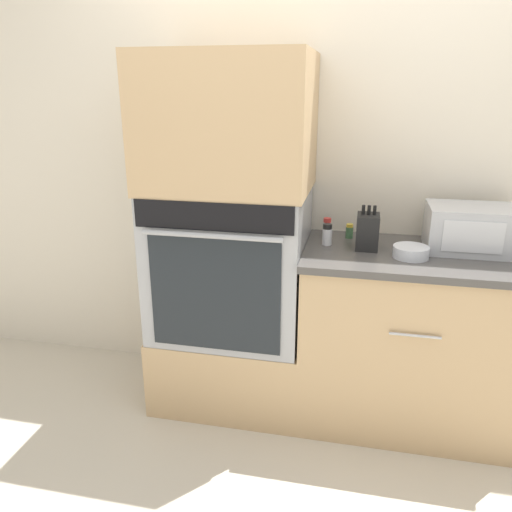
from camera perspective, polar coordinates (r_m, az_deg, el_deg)
name	(u,v)px	position (r m, az deg, el deg)	size (l,w,h in m)	color
ground_plane	(295,437)	(2.66, 4.42, -19.95)	(12.00, 12.00, 0.00)	beige
wall_back	(317,167)	(2.73, 6.93, 10.03)	(8.00, 0.05, 2.50)	beige
oven_cabinet_base	(232,361)	(2.84, -2.72, -11.95)	(0.79, 0.60, 0.41)	tan
wall_oven	(230,262)	(2.59, -2.94, -0.71)	(0.77, 0.64, 0.76)	#9EA0A5
oven_cabinet_upper	(228,123)	(2.45, -3.19, 14.94)	(0.79, 0.60, 0.64)	tan
counter_unit	(406,338)	(2.66, 16.79, -8.95)	(1.05, 0.63, 0.91)	tan
microwave	(473,229)	(2.59, 23.51, 2.88)	(0.42, 0.30, 0.21)	#B2B5BA
knife_block	(367,231)	(2.47, 12.62, 2.77)	(0.11, 0.14, 0.21)	black
bowl	(411,252)	(2.40, 17.27, 0.45)	(0.16, 0.16, 0.05)	silver
condiment_jar_near	(327,228)	(2.63, 8.12, 3.22)	(0.04, 0.04, 0.10)	silver
condiment_jar_mid	(327,235)	(2.50, 8.13, 2.42)	(0.05, 0.05, 0.11)	silver
condiment_jar_far	(349,231)	(2.64, 10.63, 2.80)	(0.04, 0.04, 0.07)	#427047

